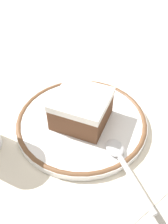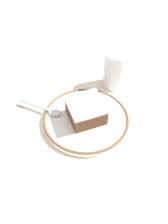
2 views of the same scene
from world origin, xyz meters
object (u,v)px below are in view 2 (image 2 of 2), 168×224
(spoon, at_px, (47,109))
(cup, at_px, (115,72))
(cake_slice, at_px, (85,111))
(plate, at_px, (84,119))

(spoon, bearing_deg, cup, -48.49)
(cake_slice, xyz_separation_m, spoon, (0.01, 0.10, -0.02))
(spoon, relative_size, cup, 1.19)
(plate, distance_m, spoon, 0.10)
(cup, bearing_deg, cake_slice, 157.76)
(cake_slice, bearing_deg, plate, 67.53)
(spoon, bearing_deg, cake_slice, -95.59)
(plate, relative_size, cake_slice, 1.93)
(plate, xyz_separation_m, spoon, (0.01, 0.10, 0.01))
(cake_slice, distance_m, cup, 0.16)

